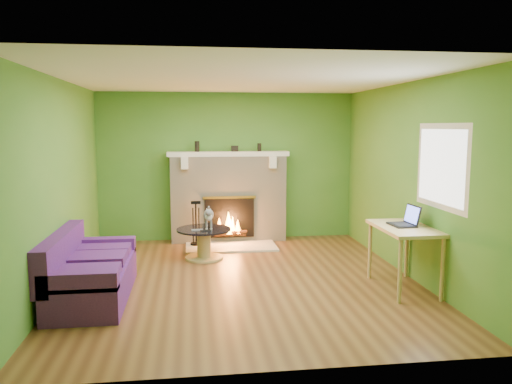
{
  "coord_description": "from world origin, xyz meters",
  "views": [
    {
      "loc": [
        -0.65,
        -6.34,
        2.01
      ],
      "look_at": [
        0.24,
        0.4,
        1.12
      ],
      "focal_mm": 35.0,
      "sensor_mm": 36.0,
      "label": 1
    }
  ],
  "objects_px": {
    "coffee_table": "(204,241)",
    "desk": "(405,234)",
    "cat": "(209,217)",
    "sofa": "(88,273)"
  },
  "relations": [
    {
      "from": "coffee_table",
      "to": "cat",
      "type": "height_order",
      "value": "cat"
    },
    {
      "from": "coffee_table",
      "to": "cat",
      "type": "bearing_deg",
      "value": 32.01
    },
    {
      "from": "sofa",
      "to": "coffee_table",
      "type": "bearing_deg",
      "value": 49.17
    },
    {
      "from": "coffee_table",
      "to": "desk",
      "type": "xyz_separation_m",
      "value": [
        2.42,
        -1.76,
        0.43
      ]
    },
    {
      "from": "coffee_table",
      "to": "desk",
      "type": "height_order",
      "value": "desk"
    },
    {
      "from": "coffee_table",
      "to": "cat",
      "type": "relative_size",
      "value": 1.52
    },
    {
      "from": "cat",
      "to": "desk",
      "type": "bearing_deg",
      "value": -35.62
    },
    {
      "from": "sofa",
      "to": "cat",
      "type": "bearing_deg",
      "value": 48.46
    },
    {
      "from": "sofa",
      "to": "desk",
      "type": "distance_m",
      "value": 3.83
    },
    {
      "from": "desk",
      "to": "cat",
      "type": "xyz_separation_m",
      "value": [
        -2.34,
        1.81,
        -0.06
      ]
    }
  ]
}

